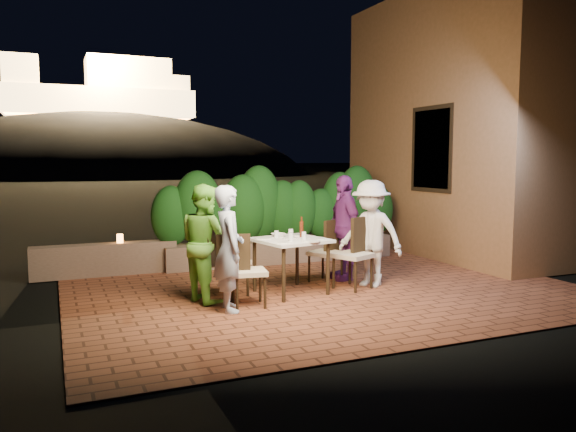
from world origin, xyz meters
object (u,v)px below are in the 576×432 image
chair_right_front (353,253)px  diner_white (371,233)px  dining_table (291,266)px  diner_blue (229,248)px  chair_left_back (228,261)px  chair_right_back (326,252)px  chair_left_front (249,270)px  beer_bottle (302,227)px  diner_purple (344,227)px  parapet_lamp (120,239)px  diner_green (205,243)px  bowl (278,235)px

chair_right_front → diner_white: 0.41m
dining_table → diner_white: size_ratio=0.57×
diner_blue → chair_left_back: bearing=-8.9°
chair_right_back → chair_left_front: bearing=1.9°
beer_bottle → diner_purple: 0.99m
diner_blue → dining_table: bearing=-56.6°
chair_left_back → chair_right_back: size_ratio=1.06×
dining_table → parapet_lamp: 3.00m
chair_left_back → diner_white: bearing=-38.9°
dining_table → chair_right_front: size_ratio=0.87×
diner_blue → diner_green: diner_blue is taller
beer_bottle → diner_purple: bearing=24.9°
chair_right_front → parapet_lamp: bearing=-62.5°
diner_white → chair_left_front: bearing=-110.3°
dining_table → chair_left_front: (-0.75, -0.42, 0.08)m
chair_left_front → parapet_lamp: chair_left_front is taller
chair_left_back → chair_right_front: chair_right_front is taller
bowl → diner_white: 1.34m
diner_blue → diner_purple: (2.13, 1.03, 0.03)m
dining_table → diner_white: (1.22, -0.06, 0.39)m
beer_bottle → diner_purple: diner_purple is taller
beer_bottle → chair_left_back: bearing=179.4°
bowl → chair_left_back: size_ratio=0.19×
parapet_lamp → diner_blue: bearing=-70.7°
beer_bottle → chair_right_back: bearing=31.8°
bowl → chair_right_back: chair_right_back is taller
chair_left_back → diner_green: 0.42m
chair_right_front → parapet_lamp: 3.72m
chair_left_front → parapet_lamp: 2.93m
dining_table → chair_left_back: 0.87m
bowl → diner_green: 1.12m
beer_bottle → chair_right_front: 0.83m
diner_blue → bowl: bearing=-44.0°
dining_table → chair_right_front: (0.91, -0.09, 0.13)m
beer_bottle → bowl: size_ratio=1.50×
dining_table → beer_bottle: (0.20, 0.10, 0.52)m
dining_table → chair_left_front: size_ratio=0.96×
diner_purple → bowl: bearing=-73.4°
chair_right_front → beer_bottle: bearing=-38.9°
dining_table → chair_left_back: (-0.86, 0.11, 0.11)m
beer_bottle → parapet_lamp: bearing=135.9°
bowl → parapet_lamp: bowl is taller
chair_left_back → diner_purple: 2.02m
chair_left_front → bowl: bearing=55.6°
dining_table → parapet_lamp: size_ratio=6.23×
beer_bottle → chair_left_front: (-0.95, -0.52, -0.44)m
chair_left_front → chair_right_front: size_ratio=0.91×
beer_bottle → diner_white: bearing=-8.5°
diner_purple → parapet_lamp: bearing=-114.3°
bowl → diner_white: diner_white is taller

